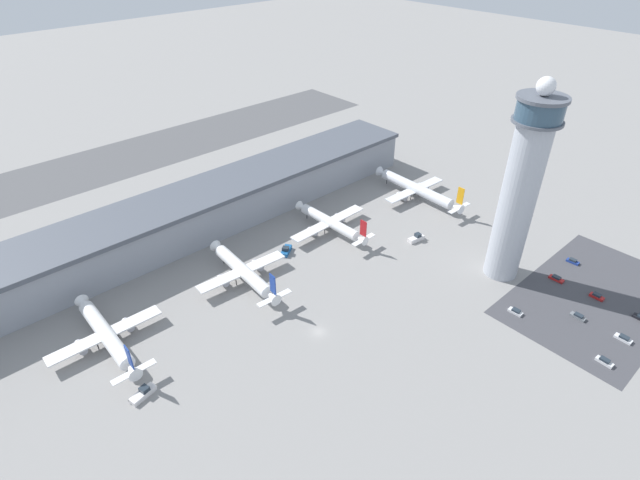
{
  "coord_description": "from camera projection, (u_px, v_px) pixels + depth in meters",
  "views": [
    {
      "loc": [
        -69.95,
        -77.81,
        101.7
      ],
      "look_at": [
        19.99,
        21.32,
        12.36
      ],
      "focal_mm": 28.0,
      "sensor_mm": 36.0,
      "label": 1
    }
  ],
  "objects": [
    {
      "name": "ground_plane",
      "position": [
        318.0,
        332.0,
        143.49
      ],
      "size": [
        1000.0,
        1000.0,
        0.0
      ],
      "primitive_type": "plane",
      "color": "gray"
    },
    {
      "name": "terminal_building",
      "position": [
        190.0,
        215.0,
        182.05
      ],
      "size": [
        202.3,
        25.0,
        16.22
      ],
      "color": "#9399A3",
      "rests_on": "ground"
    },
    {
      "name": "car_navy_sedan",
      "position": [
        573.0,
        261.0,
        171.25
      ],
      "size": [
        1.89,
        4.18,
        1.4
      ],
      "color": "black",
      "rests_on": "ground"
    },
    {
      "name": "control_tower",
      "position": [
        521.0,
        187.0,
        149.34
      ],
      "size": [
        14.15,
        14.15,
        64.74
      ],
      "color": "#ADB2BC",
      "rests_on": "ground"
    },
    {
      "name": "airplane_gate_charlie",
      "position": [
        243.0,
        271.0,
        160.25
      ],
      "size": [
        31.28,
        37.4,
        13.21
      ],
      "color": "white",
      "rests_on": "ground"
    },
    {
      "name": "parking_lot_surface",
      "position": [
        596.0,
        298.0,
        156.0
      ],
      "size": [
        64.0,
        40.0,
        0.01
      ],
      "primitive_type": "cube",
      "color": "#424247",
      "rests_on": "ground"
    },
    {
      "name": "airplane_gate_echo",
      "position": [
        417.0,
        189.0,
        207.53
      ],
      "size": [
        31.72,
        44.75,
        13.21
      ],
      "color": "silver",
      "rests_on": "ground"
    },
    {
      "name": "car_red_hatchback",
      "position": [
        578.0,
        316.0,
        148.16
      ],
      "size": [
        1.8,
        4.47,
        1.38
      ],
      "color": "black",
      "rests_on": "ground"
    },
    {
      "name": "service_truck_catering",
      "position": [
        286.0,
        251.0,
        175.92
      ],
      "size": [
        6.64,
        5.67,
        2.72
      ],
      "color": "black",
      "rests_on": "ground"
    },
    {
      "name": "airplane_gate_bravo",
      "position": [
        106.0,
        335.0,
        136.99
      ],
      "size": [
        31.73,
        38.1,
        12.8
      ],
      "color": "white",
      "rests_on": "ground"
    },
    {
      "name": "car_black_suv",
      "position": [
        604.0,
        361.0,
        133.4
      ],
      "size": [
        1.94,
        4.55,
        1.48
      ],
      "color": "black",
      "rests_on": "ground"
    },
    {
      "name": "car_silver_sedan",
      "position": [
        556.0,
        279.0,
        163.28
      ],
      "size": [
        1.85,
        4.7,
        1.39
      ],
      "color": "black",
      "rests_on": "ground"
    },
    {
      "name": "car_yellow_taxi",
      "position": [
        623.0,
        338.0,
        140.59
      ],
      "size": [
        1.91,
        4.59,
        1.37
      ],
      "color": "black",
      "rests_on": "ground"
    },
    {
      "name": "car_maroon_suv",
      "position": [
        597.0,
        296.0,
        155.68
      ],
      "size": [
        1.77,
        4.24,
        1.58
      ],
      "color": "black",
      "rests_on": "ground"
    },
    {
      "name": "airplane_gate_delta",
      "position": [
        330.0,
        222.0,
        185.91
      ],
      "size": [
        34.17,
        35.46,
        11.94
      ],
      "color": "white",
      "rests_on": "ground"
    },
    {
      "name": "service_truck_baggage",
      "position": [
        416.0,
        238.0,
        182.38
      ],
      "size": [
        6.69,
        3.27,
        2.85
      ],
      "color": "black",
      "rests_on": "ground"
    },
    {
      "name": "runway_strip",
      "position": [
        104.0,
        164.0,
        237.38
      ],
      "size": [
        303.45,
        44.0,
        0.01
      ],
      "primitive_type": "cube",
      "color": "#515154",
      "rests_on": "ground"
    },
    {
      "name": "service_truck_fuel",
      "position": [
        143.0,
        393.0,
        124.23
      ],
      "size": [
        7.13,
        3.82,
        2.56
      ],
      "color": "black",
      "rests_on": "ground"
    },
    {
      "name": "car_grey_coupe",
      "position": [
        515.0,
        312.0,
        149.97
      ],
      "size": [
        2.02,
        4.26,
        1.36
      ],
      "color": "black",
      "rests_on": "ground"
    }
  ]
}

